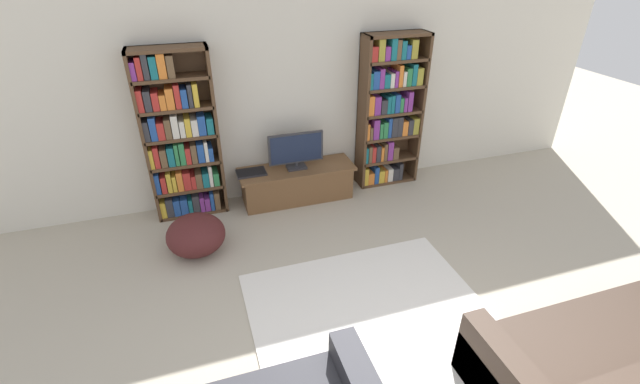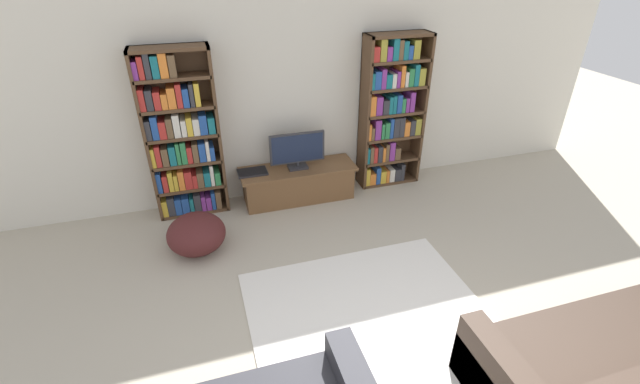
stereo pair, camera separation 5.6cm
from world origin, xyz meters
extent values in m
cube|color=silver|center=(0.00, 4.23, 1.30)|extent=(8.80, 0.06, 2.60)
cube|color=#513823|center=(-1.61, 4.03, 0.98)|extent=(0.04, 0.30, 1.96)
cube|color=#513823|center=(-0.84, 4.03, 0.98)|extent=(0.04, 0.30, 1.96)
cube|color=#513823|center=(-1.23, 4.16, 0.98)|extent=(0.81, 0.04, 1.96)
cube|color=#513823|center=(-1.23, 4.03, 1.94)|extent=(0.81, 0.30, 0.04)
cube|color=#513823|center=(-1.23, 4.03, 0.02)|extent=(0.78, 0.30, 0.04)
cube|color=gold|center=(-1.57, 4.02, 0.14)|extent=(0.06, 0.24, 0.20)
cube|color=#333338|center=(-1.49, 4.02, 0.15)|extent=(0.08, 0.24, 0.23)
cube|color=#234C99|center=(-1.41, 4.02, 0.14)|extent=(0.07, 0.24, 0.20)
cube|color=#234C99|center=(-1.33, 4.02, 0.14)|extent=(0.08, 0.24, 0.20)
cube|color=#196B75|center=(-1.26, 4.02, 0.13)|extent=(0.05, 0.24, 0.19)
cube|color=#333338|center=(-1.19, 4.02, 0.15)|extent=(0.08, 0.24, 0.22)
cube|color=#7F338C|center=(-1.12, 4.02, 0.13)|extent=(0.05, 0.24, 0.19)
cube|color=#7F338C|center=(-1.06, 4.02, 0.12)|extent=(0.06, 0.24, 0.17)
cube|color=#234C99|center=(-1.00, 4.02, 0.15)|extent=(0.04, 0.24, 0.22)
cube|color=brown|center=(-0.94, 4.02, 0.15)|extent=(0.06, 0.24, 0.23)
cube|color=#513823|center=(-1.23, 4.03, 0.34)|extent=(0.78, 0.30, 0.04)
cube|color=#234C99|center=(-1.57, 4.02, 0.48)|extent=(0.05, 0.24, 0.24)
cube|color=#B72D28|center=(-1.51, 4.02, 0.46)|extent=(0.06, 0.24, 0.20)
cube|color=gold|center=(-1.44, 4.02, 0.48)|extent=(0.05, 0.24, 0.24)
cube|color=gold|center=(-1.39, 4.02, 0.46)|extent=(0.04, 0.24, 0.19)
cube|color=orange|center=(-1.33, 4.02, 0.48)|extent=(0.07, 0.24, 0.23)
cube|color=#B72D28|center=(-1.25, 4.02, 0.47)|extent=(0.08, 0.24, 0.22)
cube|color=#B72D28|center=(-1.18, 4.02, 0.44)|extent=(0.05, 0.24, 0.16)
cube|color=brown|center=(-1.11, 4.02, 0.46)|extent=(0.07, 0.24, 0.19)
cube|color=#196B75|center=(-1.04, 4.02, 0.45)|extent=(0.07, 0.24, 0.18)
cube|color=silver|center=(-0.98, 4.02, 0.49)|extent=(0.04, 0.24, 0.26)
cube|color=#2D7F47|center=(-0.92, 4.02, 0.44)|extent=(0.06, 0.24, 0.16)
cube|color=#513823|center=(-1.23, 4.03, 0.67)|extent=(0.78, 0.30, 0.04)
cube|color=gold|center=(-1.58, 4.02, 0.80)|extent=(0.04, 0.24, 0.22)
cube|color=#B72D28|center=(-1.52, 4.02, 0.81)|extent=(0.06, 0.24, 0.24)
cube|color=brown|center=(-1.45, 4.02, 0.79)|extent=(0.07, 0.24, 0.21)
cube|color=#196B75|center=(-1.37, 4.02, 0.80)|extent=(0.07, 0.24, 0.22)
cube|color=#2D7F47|center=(-1.31, 4.02, 0.81)|extent=(0.04, 0.24, 0.25)
cube|color=#2D7F47|center=(-1.25, 4.02, 0.82)|extent=(0.06, 0.24, 0.26)
cube|color=#B72D28|center=(-1.19, 4.02, 0.78)|extent=(0.06, 0.24, 0.19)
cube|color=brown|center=(-1.12, 4.02, 0.80)|extent=(0.06, 0.24, 0.22)
cube|color=#234C99|center=(-1.05, 4.02, 0.80)|extent=(0.07, 0.24, 0.22)
cube|color=silver|center=(-0.99, 4.02, 0.81)|extent=(0.04, 0.24, 0.24)
cube|color=#234C99|center=(-0.94, 4.02, 0.77)|extent=(0.05, 0.24, 0.16)
cube|color=#513823|center=(-1.23, 4.03, 1.00)|extent=(0.78, 0.30, 0.04)
cube|color=#333338|center=(-1.57, 4.02, 1.12)|extent=(0.06, 0.24, 0.22)
cube|color=#234C99|center=(-1.50, 4.02, 1.14)|extent=(0.07, 0.24, 0.26)
cube|color=#B72D28|center=(-1.42, 4.02, 1.11)|extent=(0.07, 0.24, 0.19)
cube|color=brown|center=(-1.35, 4.02, 1.12)|extent=(0.06, 0.24, 0.22)
cube|color=silver|center=(-1.27, 4.02, 1.14)|extent=(0.07, 0.24, 0.25)
cube|color=silver|center=(-1.20, 4.02, 1.10)|extent=(0.05, 0.24, 0.18)
cube|color=gold|center=(-1.14, 4.02, 1.12)|extent=(0.06, 0.24, 0.21)
cube|color=silver|center=(-1.07, 4.02, 1.11)|extent=(0.07, 0.24, 0.19)
cube|color=#234C99|center=(-0.99, 4.02, 1.12)|extent=(0.08, 0.24, 0.22)
cube|color=#196B75|center=(-0.91, 4.02, 1.11)|extent=(0.07, 0.24, 0.18)
cube|color=#513823|center=(-1.23, 4.03, 1.32)|extent=(0.78, 0.30, 0.04)
cube|color=#B72D28|center=(-1.57, 4.02, 1.45)|extent=(0.06, 0.24, 0.23)
cube|color=#333338|center=(-1.50, 4.02, 1.45)|extent=(0.07, 0.24, 0.21)
cube|color=#B72D28|center=(-1.42, 4.02, 1.44)|extent=(0.07, 0.24, 0.19)
cube|color=orange|center=(-1.35, 4.02, 1.42)|extent=(0.06, 0.24, 0.16)
cube|color=orange|center=(-1.27, 4.02, 1.45)|extent=(0.08, 0.24, 0.22)
cube|color=#B72D28|center=(-1.20, 4.02, 1.47)|extent=(0.06, 0.24, 0.25)
cube|color=#234C99|center=(-1.13, 4.02, 1.44)|extent=(0.06, 0.24, 0.20)
cube|color=#333338|center=(-1.07, 4.02, 1.46)|extent=(0.04, 0.24, 0.24)
cube|color=gold|center=(-1.01, 4.02, 1.46)|extent=(0.05, 0.24, 0.25)
cube|color=#513823|center=(-1.23, 4.03, 1.65)|extent=(0.78, 0.30, 0.04)
cube|color=#7F338C|center=(-1.57, 4.02, 1.76)|extent=(0.05, 0.24, 0.18)
cube|color=#B72D28|center=(-1.51, 4.02, 1.78)|extent=(0.05, 0.24, 0.23)
cube|color=#333338|center=(-1.45, 4.02, 1.79)|extent=(0.06, 0.24, 0.25)
cube|color=#196B75|center=(-1.38, 4.02, 1.78)|extent=(0.07, 0.24, 0.22)
cube|color=orange|center=(-1.30, 4.02, 1.79)|extent=(0.08, 0.24, 0.25)
cube|color=brown|center=(-1.21, 4.02, 1.78)|extent=(0.07, 0.24, 0.22)
cube|color=#513823|center=(0.97, 4.03, 0.98)|extent=(0.04, 0.30, 1.96)
cube|color=#513823|center=(1.74, 4.03, 0.98)|extent=(0.04, 0.30, 1.96)
cube|color=#513823|center=(1.36, 4.16, 0.98)|extent=(0.81, 0.04, 1.96)
cube|color=#513823|center=(1.36, 4.03, 1.94)|extent=(0.81, 0.30, 0.04)
cube|color=#513823|center=(1.36, 4.03, 0.02)|extent=(0.78, 0.30, 0.04)
cube|color=gold|center=(1.02, 4.02, 0.16)|extent=(0.06, 0.24, 0.24)
cube|color=orange|center=(1.09, 4.02, 0.12)|extent=(0.08, 0.24, 0.16)
cube|color=#234C99|center=(1.17, 4.02, 0.15)|extent=(0.06, 0.24, 0.24)
cube|color=gold|center=(1.24, 4.02, 0.12)|extent=(0.08, 0.24, 0.17)
cube|color=orange|center=(1.31, 4.02, 0.12)|extent=(0.04, 0.24, 0.17)
cube|color=silver|center=(1.37, 4.02, 0.13)|extent=(0.07, 0.24, 0.18)
cube|color=#333338|center=(1.46, 4.02, 0.12)|extent=(0.08, 0.24, 0.17)
cube|color=#333338|center=(1.53, 4.02, 0.16)|extent=(0.05, 0.24, 0.24)
cube|color=#513823|center=(1.36, 4.03, 0.34)|extent=(0.78, 0.30, 0.04)
cube|color=#196B75|center=(1.00, 4.02, 0.47)|extent=(0.04, 0.24, 0.21)
cube|color=brown|center=(1.05, 4.02, 0.47)|extent=(0.04, 0.24, 0.22)
cube|color=#B72D28|center=(1.11, 4.02, 0.47)|extent=(0.05, 0.24, 0.21)
cube|color=#333338|center=(1.17, 4.02, 0.47)|extent=(0.06, 0.24, 0.22)
cube|color=orange|center=(1.23, 4.02, 0.46)|extent=(0.04, 0.24, 0.20)
cube|color=brown|center=(1.27, 4.02, 0.48)|extent=(0.04, 0.24, 0.24)
cube|color=#7F338C|center=(1.34, 4.02, 0.49)|extent=(0.07, 0.24, 0.26)
cube|color=brown|center=(1.42, 4.02, 0.45)|extent=(0.08, 0.24, 0.17)
cube|color=#513823|center=(1.36, 4.03, 0.67)|extent=(0.78, 0.30, 0.04)
cube|color=orange|center=(1.00, 4.02, 0.80)|extent=(0.04, 0.24, 0.22)
cube|color=brown|center=(1.05, 4.02, 0.77)|extent=(0.04, 0.24, 0.16)
cube|color=#7F338C|center=(1.12, 4.02, 0.82)|extent=(0.08, 0.24, 0.26)
cube|color=#2D7F47|center=(1.19, 4.02, 0.79)|extent=(0.04, 0.24, 0.20)
cube|color=#2D7F47|center=(1.25, 4.02, 0.79)|extent=(0.06, 0.24, 0.21)
cube|color=#234C99|center=(1.30, 4.02, 0.82)|extent=(0.04, 0.24, 0.26)
cube|color=#333338|center=(1.37, 4.02, 0.82)|extent=(0.08, 0.24, 0.26)
cube|color=#333338|center=(1.45, 4.02, 0.82)|extent=(0.07, 0.24, 0.26)
cube|color=orange|center=(1.52, 4.02, 0.78)|extent=(0.07, 0.24, 0.19)
cube|color=#333338|center=(1.60, 4.02, 0.79)|extent=(0.07, 0.24, 0.20)
cube|color=#9E9333|center=(1.68, 4.02, 0.80)|extent=(0.08, 0.24, 0.22)
cube|color=#513823|center=(1.36, 4.03, 1.00)|extent=(0.78, 0.30, 0.04)
cube|color=orange|center=(1.02, 4.02, 1.13)|extent=(0.08, 0.24, 0.24)
cube|color=#7F338C|center=(1.11, 4.02, 1.13)|extent=(0.08, 0.24, 0.23)
cube|color=#333338|center=(1.20, 4.02, 1.10)|extent=(0.08, 0.24, 0.18)
cube|color=#196B75|center=(1.27, 4.02, 1.12)|extent=(0.04, 0.24, 0.22)
cube|color=#196B75|center=(1.32, 4.02, 1.13)|extent=(0.05, 0.24, 0.22)
cube|color=#234C99|center=(1.38, 4.02, 1.13)|extent=(0.06, 0.24, 0.23)
cube|color=#2D7F47|center=(1.44, 4.02, 1.10)|extent=(0.05, 0.24, 0.18)
cube|color=#7F338C|center=(1.49, 4.02, 1.10)|extent=(0.04, 0.24, 0.18)
cube|color=#7F338C|center=(1.56, 4.02, 1.14)|extent=(0.06, 0.24, 0.25)
cube|color=#513823|center=(1.36, 4.03, 1.32)|extent=(0.78, 0.30, 0.04)
cube|color=#196B75|center=(1.01, 4.02, 1.44)|extent=(0.04, 0.24, 0.19)
cube|color=#234C99|center=(1.07, 4.02, 1.45)|extent=(0.08, 0.24, 0.21)
cube|color=#7F338C|center=(1.14, 4.02, 1.46)|extent=(0.06, 0.24, 0.24)
cube|color=#196B75|center=(1.21, 4.02, 1.42)|extent=(0.07, 0.24, 0.17)
cube|color=silver|center=(1.28, 4.02, 1.43)|extent=(0.05, 0.24, 0.17)
cube|color=#7F338C|center=(1.34, 4.02, 1.44)|extent=(0.04, 0.24, 0.20)
cube|color=orange|center=(1.39, 4.02, 1.47)|extent=(0.05, 0.24, 0.26)
cube|color=silver|center=(1.45, 4.02, 1.43)|extent=(0.04, 0.24, 0.18)
cube|color=#2D7F47|center=(1.51, 4.02, 1.45)|extent=(0.06, 0.24, 0.22)
cube|color=#196B75|center=(1.58, 4.02, 1.47)|extent=(0.06, 0.24, 0.26)
cube|color=#9E9333|center=(1.65, 4.02, 1.44)|extent=(0.08, 0.24, 0.21)
cube|color=#513823|center=(1.36, 4.03, 1.65)|extent=(0.78, 0.30, 0.04)
cube|color=#B72D28|center=(1.03, 4.02, 1.75)|extent=(0.08, 0.24, 0.17)
cube|color=#9E9333|center=(1.11, 4.02, 1.79)|extent=(0.08, 0.24, 0.25)
cube|color=#7F338C|center=(1.19, 4.02, 1.75)|extent=(0.07, 0.24, 0.16)
cube|color=#196B75|center=(1.27, 4.02, 1.79)|extent=(0.07, 0.24, 0.25)
cube|color=brown|center=(1.34, 4.02, 1.78)|extent=(0.05, 0.24, 0.23)
cube|color=#196B75|center=(1.40, 4.02, 1.77)|extent=(0.06, 0.24, 0.21)
cube|color=#234C99|center=(1.46, 4.02, 1.75)|extent=(0.06, 0.24, 0.16)
cube|color=#9E9333|center=(1.54, 4.02, 1.78)|extent=(0.08, 0.24, 0.22)
cube|color=brown|center=(0.07, 3.93, 0.20)|extent=(1.36, 0.45, 0.40)
cube|color=brown|center=(0.07, 3.93, 0.42)|extent=(1.45, 0.48, 0.04)
cube|color=#2D2D33|center=(0.07, 3.93, 0.45)|extent=(0.24, 0.16, 0.03)
cylinder|color=#2D2D33|center=(0.07, 3.93, 0.49)|extent=(0.04, 0.04, 0.05)
cube|color=#2D2D33|center=(0.07, 3.93, 0.71)|extent=(0.68, 0.04, 0.38)
cube|color=#19233D|center=(0.07, 3.91, 0.71)|extent=(0.63, 0.00, 0.34)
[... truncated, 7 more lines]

